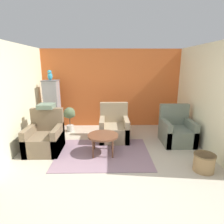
# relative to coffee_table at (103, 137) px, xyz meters

# --- Properties ---
(ground_plane) EXTENTS (20.00, 20.00, 0.00)m
(ground_plane) POSITION_rel_coffee_table_xyz_m (0.21, -1.07, -0.41)
(ground_plane) COLOR beige
(ground_plane) RESTS_ON ground
(wall_back_accent) EXTENTS (4.38, 0.06, 2.41)m
(wall_back_accent) POSITION_rel_coffee_table_xyz_m (0.21, 2.06, 0.80)
(wall_back_accent) COLOR orange
(wall_back_accent) RESTS_ON ground_plane
(wall_left) EXTENTS (0.06, 3.10, 2.41)m
(wall_left) POSITION_rel_coffee_table_xyz_m (-1.95, 0.48, 0.80)
(wall_left) COLOR beige
(wall_left) RESTS_ON ground_plane
(wall_right) EXTENTS (0.06, 3.10, 2.41)m
(wall_right) POSITION_rel_coffee_table_xyz_m (2.37, 0.48, 0.80)
(wall_right) COLOR beige
(wall_right) RESTS_ON ground_plane
(area_rug) EXTENTS (2.05, 1.57, 0.01)m
(area_rug) POSITION_rel_coffee_table_xyz_m (0.00, 0.00, -0.40)
(area_rug) COLOR gray
(area_rug) RESTS_ON ground_plane
(coffee_table) EXTENTS (0.67, 0.67, 0.45)m
(coffee_table) POSITION_rel_coffee_table_xyz_m (0.00, 0.00, 0.00)
(coffee_table) COLOR brown
(coffee_table) RESTS_ON ground_plane
(armchair_left) EXTENTS (0.75, 0.79, 0.95)m
(armchair_left) POSITION_rel_coffee_table_xyz_m (-1.34, 0.18, -0.11)
(armchair_left) COLOR #7A664C
(armchair_left) RESTS_ON ground_plane
(armchair_right) EXTENTS (0.75, 0.79, 0.95)m
(armchair_right) POSITION_rel_coffee_table_xyz_m (1.85, 0.59, -0.11)
(armchair_right) COLOR slate
(armchair_right) RESTS_ON ground_plane
(armchair_middle) EXTENTS (0.75, 0.79, 0.95)m
(armchair_middle) POSITION_rel_coffee_table_xyz_m (0.27, 0.84, -0.11)
(armchair_middle) COLOR #9E896B
(armchair_middle) RESTS_ON ground_plane
(birdcage) EXTENTS (0.50, 0.50, 1.51)m
(birdcage) POSITION_rel_coffee_table_xyz_m (-1.52, 1.53, 0.33)
(birdcage) COLOR slate
(birdcage) RESTS_ON ground_plane
(parrot) EXTENTS (0.13, 0.24, 0.29)m
(parrot) POSITION_rel_coffee_table_xyz_m (-1.52, 1.54, 1.24)
(parrot) COLOR teal
(parrot) RESTS_ON birdcage
(potted_plant) EXTENTS (0.36, 0.33, 0.73)m
(potted_plant) POSITION_rel_coffee_table_xyz_m (-1.03, 1.49, 0.08)
(potted_plant) COLOR beige
(potted_plant) RESTS_ON ground_plane
(wicker_basket) EXTENTS (0.39, 0.39, 0.34)m
(wicker_basket) POSITION_rel_coffee_table_xyz_m (1.90, -0.74, -0.23)
(wicker_basket) COLOR #A37F51
(wicker_basket) RESTS_ON ground_plane
(throw_pillow) EXTENTS (0.36, 0.36, 0.10)m
(throw_pillow) POSITION_rel_coffee_table_xyz_m (-1.34, 0.46, 0.59)
(throw_pillow) COLOR slate
(throw_pillow) RESTS_ON armchair_left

